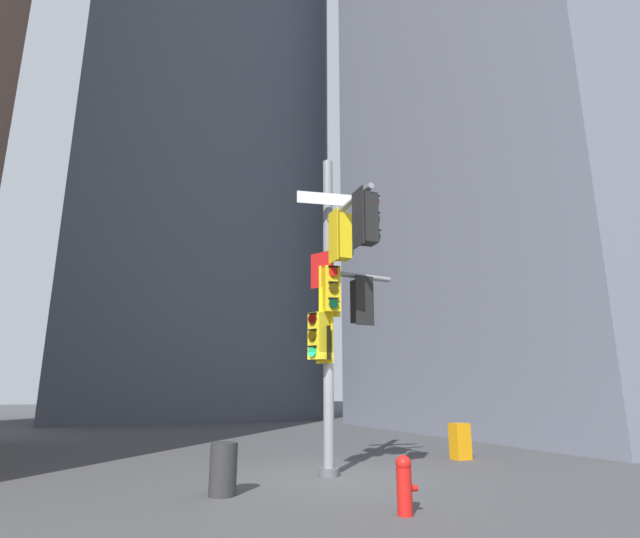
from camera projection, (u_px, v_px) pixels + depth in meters
ground at (329, 476)px, 10.06m from camera, size 120.00×120.00×0.00m
building_tower_right at (533, 49)px, 26.61m from camera, size 15.74×15.74×39.43m
building_mid_block at (200, 82)px, 38.80m from camera, size 15.26×15.26×50.84m
signal_pole_assembly at (338, 289)px, 10.64m from camera, size 2.54×2.56×7.05m
fire_hydrant at (404, 484)px, 7.03m from camera, size 0.33×0.23×0.81m
newspaper_box at (460, 441)px, 12.60m from camera, size 0.45×0.36×0.89m
trash_bin at (223, 469)px, 8.32m from camera, size 0.46×0.46×0.85m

